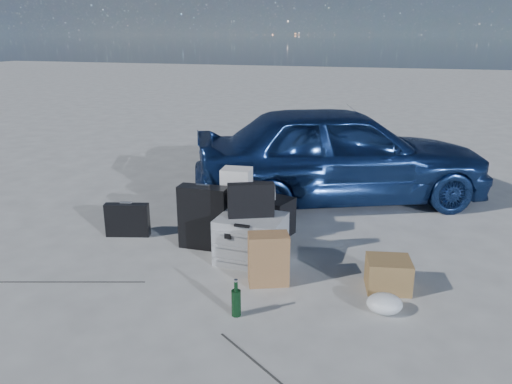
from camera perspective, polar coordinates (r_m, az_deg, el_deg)
ground at (r=4.31m, az=-3.30°, el=-10.18°), size 60.00×60.00×0.00m
car at (r=6.24m, az=9.60°, el=4.37°), size 3.84×2.79×1.21m
pelican_case at (r=4.60m, az=-0.55°, el=-5.35°), size 0.59×0.49×0.43m
laptop_bag at (r=4.47m, az=-0.58°, el=-0.94°), size 0.42×0.27×0.31m
briefcase at (r=5.32m, az=-14.48°, el=-3.11°), size 0.46×0.22×0.35m
suitcase_left at (r=4.86m, az=-5.99°, el=-2.91°), size 0.49×0.19×0.62m
suitcase_right at (r=4.96m, az=-2.03°, el=-2.88°), size 0.47×0.24×0.54m
white_carton at (r=4.86m, az=-2.24°, el=1.42°), size 0.30×0.25×0.22m
duffel_bag at (r=5.30m, az=0.03°, el=-2.38°), size 0.85×0.53×0.39m
flat_box_white at (r=5.22m, az=-0.19°, el=0.04°), size 0.51×0.44×0.08m
flat_box_black at (r=5.22m, az=-0.25°, el=0.78°), size 0.26×0.20×0.05m
kraft_bag at (r=4.18m, az=1.42°, el=-7.66°), size 0.38×0.31×0.44m
cardboard_box at (r=4.27m, az=14.87°, el=-9.06°), size 0.41×0.37×0.26m
plastic_bag at (r=3.95m, az=14.48°, el=-12.25°), size 0.32×0.29×0.15m
green_bottle at (r=3.77m, az=-2.29°, el=-12.07°), size 0.09×0.09×0.28m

